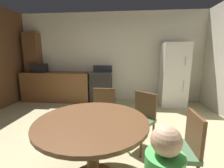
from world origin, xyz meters
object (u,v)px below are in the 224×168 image
at_px(chair_east, 182,146).
at_px(chair_north, 103,110).
at_px(microwave, 39,68).
at_px(oven_range, 101,87).
at_px(chair_northeast, 141,117).
at_px(refrigerator, 173,75).
at_px(dining_table, 92,133).

bearing_deg(chair_east, chair_north, -44.35).
xyz_separation_m(microwave, chair_north, (2.35, -2.05, -0.53)).
distance_m(oven_range, chair_northeast, 2.47).
relative_size(microwave, chair_east, 0.51).
bearing_deg(microwave, oven_range, 0.11).
distance_m(microwave, chair_north, 3.16).
height_order(chair_east, chair_north, same).
relative_size(chair_east, chair_north, 1.00).
distance_m(microwave, chair_northeast, 3.76).
bearing_deg(microwave, chair_north, -41.10).
relative_size(oven_range, microwave, 2.50).
height_order(refrigerator, chair_northeast, refrigerator).
xyz_separation_m(chair_east, chair_northeast, (-0.37, 0.75, 0.00)).
xyz_separation_m(refrigerator, chair_northeast, (-1.07, -2.20, -0.38)).
bearing_deg(microwave, chair_east, -41.99).
bearing_deg(chair_north, chair_northeast, 70.12).
distance_m(dining_table, chair_east, 0.97).
relative_size(refrigerator, chair_northeast, 2.02).
bearing_deg(oven_range, chair_east, -65.32).
height_order(refrigerator, microwave, refrigerator).
relative_size(oven_range, chair_northeast, 1.26).
bearing_deg(oven_range, chair_north, -79.28).
distance_m(chair_east, chair_northeast, 0.84).
distance_m(refrigerator, dining_table, 3.41).
bearing_deg(chair_east, dining_table, 0.00).
height_order(oven_range, dining_table, oven_range).
height_order(chair_north, chair_northeast, same).
height_order(refrigerator, chair_east, refrigerator).
distance_m(microwave, dining_table, 3.86).
xyz_separation_m(oven_range, chair_north, (0.39, -2.05, 0.03)).
relative_size(chair_east, chair_northeast, 1.00).
bearing_deg(oven_range, refrigerator, -1.48).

